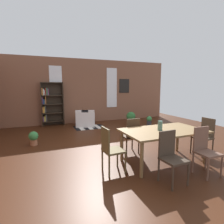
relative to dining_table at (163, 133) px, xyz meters
The scene contains 19 objects.
ground_plane 1.50m from the dining_table, 111.36° to the left, with size 10.68×10.68×0.00m, color #401E0F.
back_wall_brick 5.50m from the dining_table, 95.12° to the left, with size 8.87×0.12×3.07m, color brown.
window_pane_0 5.74m from the dining_table, 109.23° to the left, with size 0.55×0.02×2.00m, color white.
window_pane_1 5.50m from the dining_table, 80.51° to the left, with size 0.55×0.02×2.00m, color white.
dining_table is the anchor object (origin of this frame).
vase_on_table 0.21m from the dining_table, behind, with size 0.11×0.11×0.22m, color #4C7266.
tealight_candle_0 0.34m from the dining_table, 137.45° to the right, with size 0.04×0.04×0.04m, color silver.
dining_chair_near_right 0.90m from the dining_table, 61.11° to the right, with size 0.41×0.41×0.95m.
dining_chair_far_left 0.90m from the dining_table, 118.83° to the left, with size 0.40×0.40×0.95m.
dining_chair_head_right 1.33m from the dining_table, ahead, with size 0.42×0.42×0.95m.
dining_chair_head_left 1.33m from the dining_table, behind, with size 0.42×0.42×0.95m.
dining_chair_near_left 0.90m from the dining_table, 119.05° to the right, with size 0.42×0.42×0.95m.
bookshelf_tall 5.61m from the dining_table, 112.39° to the left, with size 0.95×0.28×1.95m.
armchair_white 4.53m from the dining_table, 99.32° to the left, with size 1.01×1.01×0.75m.
potted_plant_by_shelf 3.77m from the dining_table, 139.05° to the left, with size 0.28×0.28×0.43m.
potted_plant_corner 4.01m from the dining_table, 60.52° to the left, with size 0.24×0.24×0.43m.
potted_plant_window 4.20m from the dining_table, 71.92° to the left, with size 0.42×0.42×0.60m.
striped_rug 4.25m from the dining_table, 98.91° to the left, with size 1.27×0.89×0.01m.
framed_picture 5.68m from the dining_table, 73.25° to the left, with size 0.56×0.03×0.72m, color black.
Camera 1 is at (-2.13, -4.50, 1.76)m, focal length 28.66 mm.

